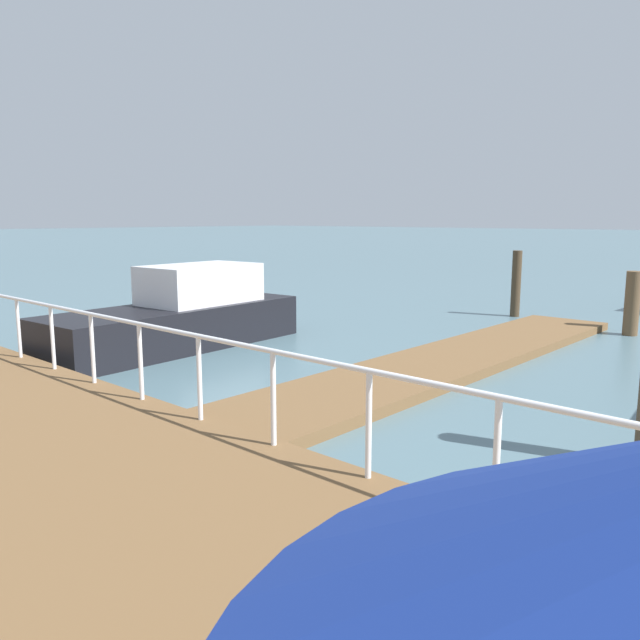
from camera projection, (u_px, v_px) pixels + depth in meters
ground_plane at (95, 333)px, 15.69m from camera, size 300.00×300.00×0.00m
floating_dock at (446, 362)px, 12.20m from camera, size 12.62×2.00×0.18m
boardwalk_railing at (581, 446)px, 4.59m from camera, size 0.06×24.80×1.08m
dock_piling_1 at (632, 303)px, 15.31m from camera, size 0.35×0.35×1.58m
dock_piling_2 at (516, 284)px, 18.21m from camera, size 0.27×0.27×1.92m
moored_boat_2 at (181, 316)px, 13.99m from camera, size 6.12×2.37×1.80m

